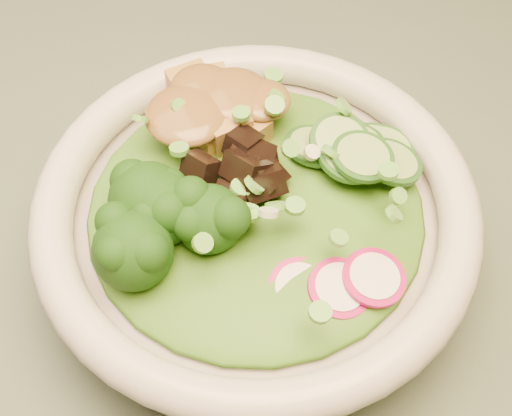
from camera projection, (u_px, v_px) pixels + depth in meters
name	position (u px, v px, depth m)	size (l,w,h in m)	color
dining_table	(48.00, 383.00, 0.59)	(1.20, 0.80, 0.75)	black
salad_bowl	(256.00, 225.00, 0.49)	(0.30, 0.30, 0.08)	beige
lettuce_bed	(256.00, 207.00, 0.47)	(0.23, 0.23, 0.03)	#296014
broccoli_florets	(160.00, 238.00, 0.44)	(0.09, 0.08, 0.05)	black
radish_slices	(320.00, 286.00, 0.43)	(0.12, 0.04, 0.02)	#AC0D54
cucumber_slices	(350.00, 154.00, 0.48)	(0.08, 0.08, 0.04)	#8FAE60
mushroom_heap	(246.00, 178.00, 0.47)	(0.08, 0.08, 0.04)	black
tofu_cubes	(210.00, 123.00, 0.50)	(0.10, 0.07, 0.04)	olive
peanut_sauce	(208.00, 109.00, 0.49)	(0.08, 0.06, 0.02)	brown
scallion_garnish	(256.00, 183.00, 0.45)	(0.21, 0.21, 0.03)	#5FAB3C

